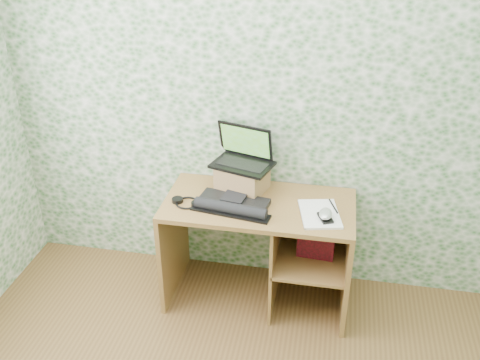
% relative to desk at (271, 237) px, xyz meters
% --- Properties ---
extents(wall_back, '(3.50, 0.00, 3.50)m').
position_rel_desk_xyz_m(wall_back, '(-0.08, 0.28, 0.82)').
color(wall_back, silver).
rests_on(wall_back, ground).
extents(desk, '(1.20, 0.60, 0.75)m').
position_rel_desk_xyz_m(desk, '(0.00, 0.00, 0.00)').
color(desk, brown).
rests_on(desk, floor).
extents(riser, '(0.35, 0.32, 0.18)m').
position_rel_desk_xyz_m(riser, '(-0.21, 0.12, 0.36)').
color(riser, olive).
rests_on(riser, desk).
extents(laptop, '(0.43, 0.36, 0.25)m').
position_rel_desk_xyz_m(laptop, '(-0.21, 0.16, 0.50)').
color(laptop, black).
rests_on(laptop, riser).
extents(keyboard, '(0.51, 0.32, 0.07)m').
position_rel_desk_xyz_m(keyboard, '(-0.23, -0.12, 0.29)').
color(keyboard, black).
rests_on(keyboard, desk).
extents(headphones, '(0.20, 0.17, 0.03)m').
position_rel_desk_xyz_m(headphones, '(-0.52, -0.12, 0.28)').
color(headphones, black).
rests_on(headphones, desk).
extents(notepad, '(0.29, 0.36, 0.02)m').
position_rel_desk_xyz_m(notepad, '(0.31, -0.10, 0.28)').
color(notepad, white).
rests_on(notepad, desk).
extents(mouse, '(0.12, 0.15, 0.04)m').
position_rel_desk_xyz_m(mouse, '(0.34, -0.16, 0.31)').
color(mouse, silver).
rests_on(mouse, notepad).
extents(pen, '(0.06, 0.15, 0.01)m').
position_rel_desk_xyz_m(pen, '(0.38, -0.01, 0.29)').
color(pen, black).
rests_on(pen, notepad).
extents(red_box, '(0.24, 0.09, 0.28)m').
position_rel_desk_xyz_m(red_box, '(0.30, -0.03, 0.05)').
color(red_box, maroon).
rests_on(red_box, desk).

